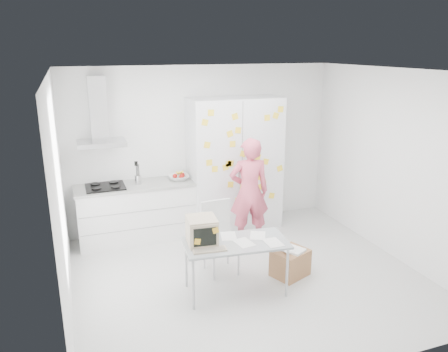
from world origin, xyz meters
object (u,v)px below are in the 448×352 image
object	(u,v)px
chair	(219,232)
cardboard_box	(290,262)
desk	(215,237)
person	(249,192)

from	to	relation	value
chair	cardboard_box	size ratio (longest dim) A/B	1.75
desk	cardboard_box	bearing A→B (deg)	9.57
desk	cardboard_box	xyz separation A→B (m)	(1.10, 0.07, -0.58)
desk	cardboard_box	world-z (taller)	desk
person	cardboard_box	xyz separation A→B (m)	(0.13, -1.14, -0.65)
person	chair	distance (m)	1.02
desk	chair	bearing A→B (deg)	71.96
chair	cardboard_box	distance (m)	1.04
desk	cardboard_box	size ratio (longest dim) A/B	2.37
cardboard_box	desk	bearing A→B (deg)	-176.31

